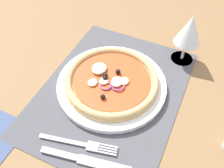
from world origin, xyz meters
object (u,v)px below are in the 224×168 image
at_px(fork, 82,144).
at_px(knife, 86,161).
at_px(wine_glass, 190,31).
at_px(plate, 112,85).
at_px(pizza, 111,80).

distance_m(fork, knife, 0.04).
relative_size(knife, wine_glass, 1.34).
distance_m(plate, wine_glass, 0.25).
height_order(plate, fork, plate).
height_order(pizza, wine_glass, wine_glass).
xyz_separation_m(plate, pizza, (0.00, -0.00, 0.02)).
bearing_deg(wine_glass, knife, -14.71).
bearing_deg(knife, fork, 121.27).
height_order(plate, pizza, pizza).
bearing_deg(plate, pizza, -77.45).
distance_m(fork, wine_glass, 0.40).
bearing_deg(wine_glass, fork, -19.51).
xyz_separation_m(plate, knife, (0.21, 0.04, -0.00)).
distance_m(plate, knife, 0.21).
xyz_separation_m(knife, wine_glass, (-0.40, 0.10, 0.10)).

